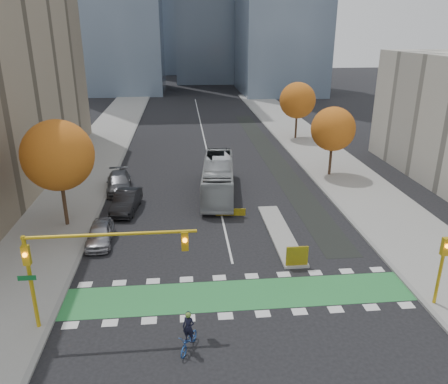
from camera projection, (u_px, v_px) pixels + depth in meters
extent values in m
plane|color=black|center=(243.00, 310.00, 23.52)|extent=(300.00, 300.00, 0.00)
cube|color=gray|center=(71.00, 190.00, 40.91)|extent=(7.00, 120.00, 0.15)
cube|color=gray|center=(350.00, 181.00, 43.34)|extent=(7.00, 120.00, 0.15)
cube|color=gray|center=(109.00, 188.00, 41.23)|extent=(0.30, 120.00, 0.16)
cube|color=gray|center=(316.00, 182.00, 43.03)|extent=(0.30, 120.00, 0.16)
cube|color=#29803D|center=(240.00, 295.00, 24.91)|extent=(20.00, 3.00, 0.01)
cube|color=silver|center=(204.00, 137.00, 60.79)|extent=(0.15, 70.00, 0.01)
cube|color=black|center=(271.00, 156.00, 52.14)|extent=(2.50, 50.00, 0.01)
cube|color=gray|center=(280.00, 233.00, 32.24)|extent=(1.60, 10.00, 0.16)
cube|color=yellow|center=(297.00, 256.00, 27.51)|extent=(1.40, 0.12, 1.30)
cylinder|color=#332114|center=(63.00, 194.00, 32.70)|extent=(0.28, 0.28, 5.25)
sphere|color=#A55614|center=(58.00, 155.00, 31.64)|extent=(5.20, 5.20, 5.20)
cylinder|color=#332114|center=(331.00, 154.00, 44.30)|extent=(0.28, 0.28, 4.55)
sphere|color=#A55614|center=(333.00, 129.00, 43.38)|extent=(4.40, 4.40, 4.40)
cylinder|color=#332114|center=(296.00, 121.00, 59.19)|extent=(0.28, 0.28, 4.90)
sphere|color=#A55614|center=(298.00, 100.00, 58.20)|extent=(4.80, 4.80, 4.80)
cylinder|color=#BF9914|center=(31.00, 284.00, 21.19)|extent=(0.20, 0.20, 5.20)
cylinder|color=#BF9914|center=(111.00, 234.00, 20.67)|extent=(8.20, 0.16, 0.16)
cube|color=#BF9914|center=(26.00, 255.00, 20.63)|extent=(0.35, 0.28, 1.00)
sphere|color=orange|center=(25.00, 255.00, 20.43)|extent=(0.22, 0.22, 0.22)
cube|color=#BF9914|center=(185.00, 241.00, 21.16)|extent=(0.35, 0.28, 1.00)
sphere|color=orange|center=(185.00, 241.00, 20.96)|extent=(0.22, 0.22, 0.22)
cube|color=#0C5926|center=(27.00, 278.00, 20.61)|extent=(0.85, 0.04, 0.25)
cylinder|color=#BF9914|center=(440.00, 273.00, 23.29)|extent=(0.18, 0.18, 4.00)
cube|color=#BF9914|center=(445.00, 247.00, 22.73)|extent=(0.35, 0.28, 1.00)
sphere|color=orange|center=(447.00, 246.00, 22.53)|extent=(0.22, 0.22, 0.22)
imported|color=#204996|center=(189.00, 341.00, 20.52)|extent=(1.31, 1.89, 0.94)
imported|color=black|center=(189.00, 327.00, 20.24)|extent=(0.69, 0.59, 1.59)
sphere|color=#597F2D|center=(188.00, 315.00, 20.01)|extent=(0.27, 0.27, 0.27)
imported|color=#A0A4A7|center=(218.00, 178.00, 39.56)|extent=(3.76, 11.48, 3.14)
imported|color=#A6A5AB|center=(100.00, 234.00, 30.66)|extent=(1.85, 4.34, 1.46)
imported|color=black|center=(126.00, 201.00, 36.13)|extent=(2.32, 5.21, 1.66)
imported|color=#55565A|center=(119.00, 182.00, 40.69)|extent=(2.81, 5.64, 1.57)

